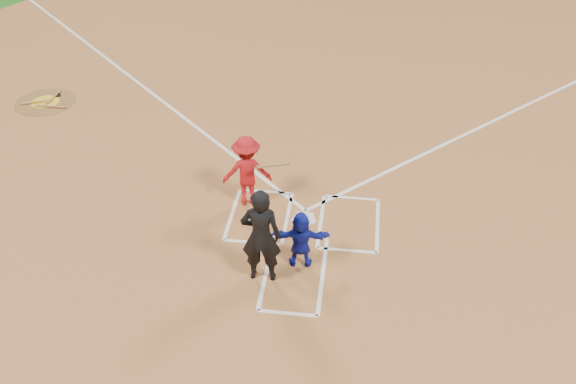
# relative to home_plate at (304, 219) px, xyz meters

# --- Properties ---
(ground) EXTENTS (120.00, 120.00, 0.00)m
(ground) POSITION_rel_home_plate_xyz_m (0.00, 0.00, -0.02)
(ground) COLOR #1B5A16
(ground) RESTS_ON ground
(home_plate_dirt) EXTENTS (28.00, 28.00, 0.01)m
(home_plate_dirt) POSITION_rel_home_plate_xyz_m (0.00, 6.00, -0.01)
(home_plate_dirt) COLOR #965D31
(home_plate_dirt) RESTS_ON ground
(home_plate) EXTENTS (0.60, 0.60, 0.02)m
(home_plate) POSITION_rel_home_plate_xyz_m (0.00, 0.00, 0.00)
(home_plate) COLOR silver
(home_plate) RESTS_ON home_plate_dirt
(on_deck_circle) EXTENTS (1.70, 1.70, 0.01)m
(on_deck_circle) POSITION_rel_home_plate_xyz_m (-7.93, 4.44, -0.00)
(on_deck_circle) COLOR brown
(on_deck_circle) RESTS_ON home_plate_dirt
(on_deck_logo) EXTENTS (0.80, 0.80, 0.00)m
(on_deck_logo) POSITION_rel_home_plate_xyz_m (-7.93, 4.44, 0.00)
(on_deck_logo) COLOR gold
(on_deck_logo) RESTS_ON on_deck_circle
(on_deck_bat_a) EXTENTS (0.12, 0.84, 0.06)m
(on_deck_bat_a) POSITION_rel_home_plate_xyz_m (-7.78, 4.69, 0.03)
(on_deck_bat_a) COLOR #9F663A
(on_deck_bat_a) RESTS_ON on_deck_circle
(on_deck_bat_b) EXTENTS (0.81, 0.36, 0.06)m
(on_deck_bat_b) POSITION_rel_home_plate_xyz_m (-8.13, 4.34, 0.03)
(on_deck_bat_b) COLOR #9B6A38
(on_deck_bat_b) RESTS_ON on_deck_circle
(on_deck_bat_c) EXTENTS (0.84, 0.07, 0.06)m
(on_deck_bat_c) POSITION_rel_home_plate_xyz_m (-7.63, 4.14, 0.03)
(on_deck_bat_c) COLOR #966237
(on_deck_bat_c) RESTS_ON on_deck_circle
(bat_weight_donut) EXTENTS (0.19, 0.19, 0.05)m
(bat_weight_donut) POSITION_rel_home_plate_xyz_m (-7.73, 4.84, 0.03)
(bat_weight_donut) COLOR black
(bat_weight_donut) RESTS_ON on_deck_circle
(catcher) EXTENTS (1.17, 0.46, 1.23)m
(catcher) POSITION_rel_home_plate_xyz_m (0.08, -1.42, 0.61)
(catcher) COLOR #1623B7
(catcher) RESTS_ON home_plate_dirt
(umpire) EXTENTS (0.77, 0.53, 2.05)m
(umpire) POSITION_rel_home_plate_xyz_m (-0.61, -1.90, 1.02)
(umpire) COLOR black
(umpire) RESTS_ON home_plate_dirt
(chalk_markings) EXTENTS (28.35, 17.32, 0.01)m
(chalk_markings) POSITION_rel_home_plate_xyz_m (0.00, 5.29, -0.01)
(chalk_markings) COLOR white
(chalk_markings) RESTS_ON home_plate_dirt
(batter_at_plate) EXTENTS (1.53, 0.88, 1.67)m
(batter_at_plate) POSITION_rel_home_plate_xyz_m (-1.31, 0.47, 0.83)
(batter_at_plate) COLOR #B61419
(batter_at_plate) RESTS_ON home_plate_dirt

